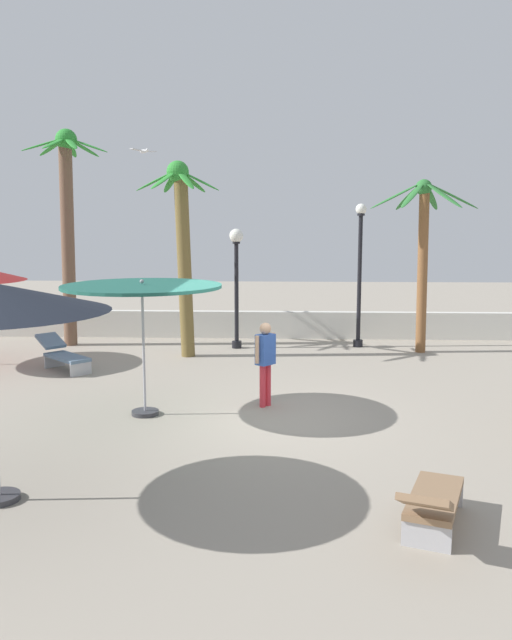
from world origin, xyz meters
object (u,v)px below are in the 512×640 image
at_px(palm_tree_2, 423,243).
at_px(guest_0, 265,356).
at_px(palm_tree_0, 67,216).
at_px(lounge_chair_0, 63,354).
at_px(lounge_chair_1, 432,501).
at_px(lamp_post_0, 360,268).
at_px(palm_tree_1, 182,239).
at_px(lamp_post_1, 236,271).
at_px(patio_umbrella_0, 142,292).
at_px(seagull_0, 144,151).

relative_size(palm_tree_2, guest_0, 2.84).
bearing_deg(palm_tree_0, lounge_chair_0, -75.93).
bearing_deg(lounge_chair_1, lamp_post_0, 87.95).
distance_m(palm_tree_0, palm_tree_1, 3.90).
distance_m(palm_tree_0, palm_tree_2, 10.12).
bearing_deg(guest_0, palm_tree_0, 133.37).
bearing_deg(palm_tree_1, lamp_post_1, 42.25).
bearing_deg(lamp_post_0, guest_0, -111.71).
height_order(patio_umbrella_0, lamp_post_0, lamp_post_0).
relative_size(patio_umbrella_0, seagull_0, 3.10).
distance_m(palm_tree_2, lounge_chair_1, 11.40).
distance_m(palm_tree_1, palm_tree_2, 6.56).
bearing_deg(guest_0, lounge_chair_0, 149.48).
bearing_deg(patio_umbrella_0, lamp_post_1, 79.37).
relative_size(patio_umbrella_0, lamp_post_1, 0.86).
distance_m(palm_tree_1, lounge_chair_0, 4.29).
bearing_deg(palm_tree_2, palm_tree_0, 176.42).
height_order(patio_umbrella_0, palm_tree_1, palm_tree_1).
distance_m(palm_tree_2, lounge_chair_0, 9.98).
bearing_deg(guest_0, palm_tree_1, 116.15).
bearing_deg(palm_tree_1, patio_umbrella_0, -89.07).
relative_size(palm_tree_2, lounge_chair_1, 2.47).
distance_m(patio_umbrella_0, lamp_post_1, 6.80).
height_order(palm_tree_0, lounge_chair_0, palm_tree_0).
xyz_separation_m(palm_tree_2, lounge_chair_1, (-2.04, -10.90, -2.65)).
distance_m(palm_tree_2, lamp_post_1, 5.24).
bearing_deg(seagull_0, palm_tree_1, -64.67).
bearing_deg(palm_tree_0, guest_0, -46.63).
xyz_separation_m(palm_tree_0, lounge_chair_1, (8.03, -11.53, -3.38)).
bearing_deg(palm_tree_2, palm_tree_1, -172.61).
bearing_deg(lamp_post_1, palm_tree_1, -137.75).
bearing_deg(lamp_post_0, palm_tree_0, -179.37).
height_order(palm_tree_1, lounge_chair_1, palm_tree_1).
xyz_separation_m(palm_tree_0, lamp_post_0, (8.44, 0.09, -1.48)).
bearing_deg(palm_tree_0, lounge_chair_1, -55.14).
height_order(palm_tree_1, palm_tree_2, palm_tree_1).
bearing_deg(palm_tree_2, guest_0, -126.43).
bearing_deg(palm_tree_1, lounge_chair_0, -147.04).
xyz_separation_m(palm_tree_0, lounge_chair_0, (0.82, -3.26, -3.38)).
height_order(palm_tree_1, lamp_post_0, palm_tree_1).
relative_size(lounge_chair_0, lounge_chair_1, 0.89).
bearing_deg(palm_tree_0, palm_tree_1, -22.47).
xyz_separation_m(lounge_chair_0, guest_0, (5.10, -3.01, 0.61)).
height_order(lounge_chair_1, guest_0, guest_0).
height_order(palm_tree_2, guest_0, palm_tree_2).
distance_m(palm_tree_1, lamp_post_1, 2.05).
xyz_separation_m(patio_umbrella_0, guest_0, (2.26, 0.68, -1.32)).
relative_size(lounge_chair_1, seagull_0, 2.02).
distance_m(palm_tree_2, seagull_0, 9.20).
relative_size(palm_tree_2, lamp_post_0, 1.15).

